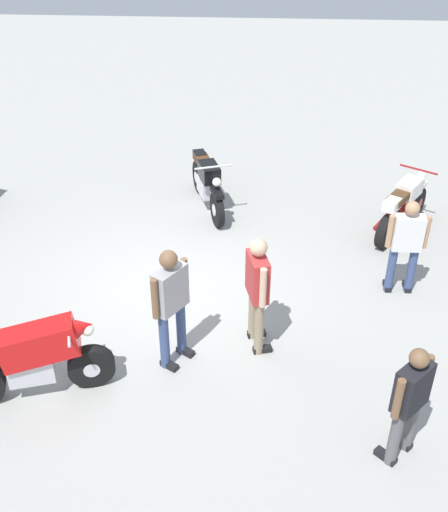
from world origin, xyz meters
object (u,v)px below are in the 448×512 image
(person_in_white_shirt, at_px, (406,243))
(person_in_black_shirt, at_px, (410,399))
(motorcycle_red_sportbike, at_px, (34,357))
(motorcycle_black_cruiser, at_px, (208,183))
(person_in_red_shirt, at_px, (257,287))
(motorcycle_cream_vintage, at_px, (403,208))
(person_in_gray_shirt, at_px, (171,300))

(person_in_white_shirt, xyz_separation_m, person_in_black_shirt, (0.54, 3.23, -0.01))
(person_in_black_shirt, bearing_deg, motorcycle_red_sportbike, 34.72)
(motorcycle_black_cruiser, height_order, person_in_black_shirt, person_in_black_shirt)
(person_in_red_shirt, relative_size, person_in_white_shirt, 1.09)
(motorcycle_black_cruiser, relative_size, motorcycle_cream_vintage, 1.16)
(motorcycle_red_sportbike, bearing_deg, motorcycle_black_cruiser, 54.75)
(motorcycle_red_sportbike, distance_m, person_in_black_shirt, 4.44)
(person_in_white_shirt, bearing_deg, motorcycle_red_sportbike, 116.34)
(person_in_black_shirt, bearing_deg, motorcycle_cream_vintage, -56.08)
(person_in_gray_shirt, bearing_deg, motorcycle_red_sportbike, -122.93)
(motorcycle_cream_vintage, bearing_deg, person_in_gray_shirt, 167.81)
(motorcycle_black_cruiser, xyz_separation_m, person_in_white_shirt, (-3.24, 2.58, 0.37))
(motorcycle_black_cruiser, xyz_separation_m, person_in_black_shirt, (-2.69, 5.81, 0.36))
(motorcycle_black_cruiser, distance_m, person_in_black_shirt, 6.41)
(motorcycle_cream_vintage, bearing_deg, person_in_white_shirt, -157.64)
(motorcycle_cream_vintage, bearing_deg, motorcycle_red_sportbike, 162.55)
(motorcycle_red_sportbike, relative_size, person_in_black_shirt, 1.22)
(motorcycle_red_sportbike, bearing_deg, person_in_white_shirt, 10.25)
(motorcycle_cream_vintage, bearing_deg, person_in_black_shirt, -157.21)
(person_in_gray_shirt, bearing_deg, person_in_white_shirt, 61.19)
(person_in_white_shirt, bearing_deg, person_in_red_shirt, 121.98)
(person_in_red_shirt, xyz_separation_m, person_in_white_shirt, (-2.21, -1.43, -0.10))
(motorcycle_red_sportbike, bearing_deg, person_in_red_shirt, 5.19)
(motorcycle_black_cruiser, height_order, motorcycle_cream_vintage, motorcycle_black_cruiser)
(person_in_red_shirt, height_order, person_in_white_shirt, person_in_red_shirt)
(motorcycle_cream_vintage, distance_m, person_in_gray_shirt, 5.20)
(motorcycle_black_cruiser, relative_size, person_in_black_shirt, 1.28)
(person_in_white_shirt, relative_size, person_in_black_shirt, 1.01)
(person_in_gray_shirt, bearing_deg, person_in_black_shirt, 5.34)
(person_in_black_shirt, bearing_deg, person_in_red_shirt, -3.43)
(person_in_red_shirt, bearing_deg, motorcycle_red_sportbike, -172.79)
(motorcycle_cream_vintage, xyz_separation_m, person_in_red_shirt, (2.55, 3.30, 0.50))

